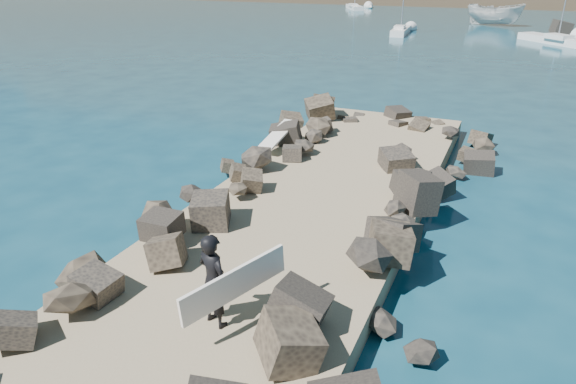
% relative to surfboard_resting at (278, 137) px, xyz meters
% --- Properties ---
extents(ground, '(800.00, 800.00, 0.00)m').
position_rel_surfboard_resting_xyz_m(ground, '(2.78, -4.42, -1.04)').
color(ground, '#0F384C').
rests_on(ground, ground).
extents(jetty, '(6.00, 26.00, 0.60)m').
position_rel_surfboard_resting_xyz_m(jetty, '(2.78, -6.42, -0.74)').
color(jetty, '#8C7759').
rests_on(jetty, ground).
extents(riprap_left, '(2.60, 22.00, 1.00)m').
position_rel_surfboard_resting_xyz_m(riprap_left, '(-0.12, -5.92, -0.54)').
color(riprap_left, black).
rests_on(riprap_left, ground).
extents(riprap_right, '(2.60, 22.00, 1.00)m').
position_rel_surfboard_resting_xyz_m(riprap_right, '(5.68, -5.92, -0.54)').
color(riprap_right, '#262421').
rests_on(riprap_right, ground).
extents(surfboard_resting, '(0.63, 2.23, 0.07)m').
position_rel_surfboard_resting_xyz_m(surfboard_resting, '(0.00, 0.00, 0.00)').
color(surfboard_resting, white).
rests_on(surfboard_resting, riprap_left).
extents(boat_imported, '(7.55, 4.56, 2.74)m').
position_rel_surfboard_resting_xyz_m(boat_imported, '(3.99, 55.87, 0.33)').
color(boat_imported, silver).
rests_on(boat_imported, ground).
extents(surfer_with_board, '(1.34, 2.17, 1.88)m').
position_rel_surfboard_resting_xyz_m(surfer_with_board, '(3.26, -9.71, 0.51)').
color(surfer_with_board, black).
rests_on(surfer_with_board, jetty).
extents(sailboat_c, '(7.23, 7.71, 10.29)m').
position_rel_surfboard_resting_xyz_m(sailboat_c, '(10.75, 40.47, -0.69)').
color(sailboat_c, silver).
rests_on(sailboat_c, ground).
extents(sailboat_a, '(2.03, 6.72, 8.03)m').
position_rel_surfboard_resting_xyz_m(sailboat_a, '(-4.74, 42.30, -0.69)').
color(sailboat_a, silver).
rests_on(sailboat_a, ground).
extents(sailboat_e, '(5.18, 7.73, 9.36)m').
position_rel_surfboard_resting_xyz_m(sailboat_e, '(-20.08, 75.08, -0.69)').
color(sailboat_e, silver).
rests_on(sailboat_e, ground).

